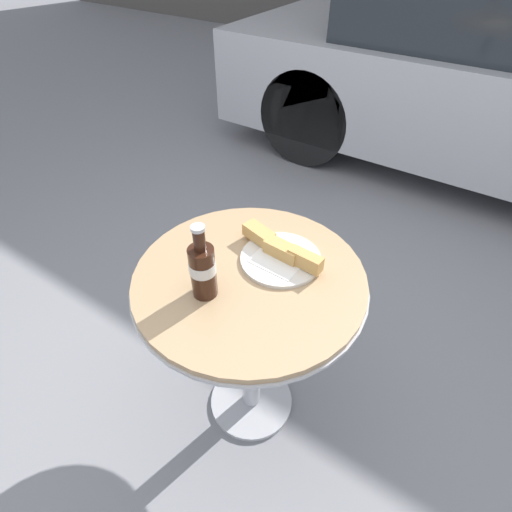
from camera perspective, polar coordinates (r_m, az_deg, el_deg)
name	(u,v)px	position (r m, az deg, el deg)	size (l,w,h in m)	color
ground_plane	(251,401)	(1.78, -0.66, -20.05)	(30.00, 30.00, 0.00)	gray
bistro_table	(250,309)	(1.29, -0.86, -7.63)	(0.70, 0.70, 0.74)	#B7B7BC
cola_bottle_left	(203,269)	(1.07, -7.62, -1.82)	(0.07, 0.07, 0.23)	#33190F
lunch_plate_near	(281,253)	(1.22, 3.53, 0.37)	(0.30, 0.25, 0.06)	silver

